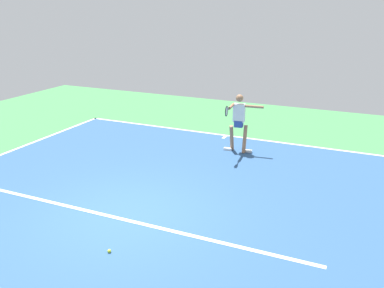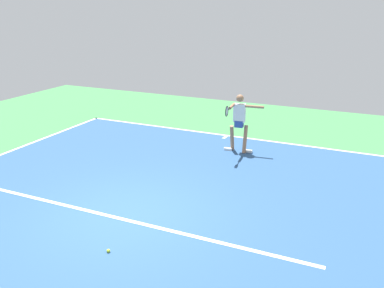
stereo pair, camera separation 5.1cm
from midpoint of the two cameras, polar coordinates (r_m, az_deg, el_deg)
ground_plane at (r=9.03m, az=-9.04°, el=-9.51°), size 22.37×22.37×0.00m
court_surface at (r=9.03m, az=-9.04°, el=-9.50°), size 10.86×12.39×0.00m
court_line_baseline_near at (r=14.15m, az=4.60°, el=1.17°), size 10.86×0.10×0.01m
court_line_service at (r=8.90m, az=-9.69°, el=-9.99°), size 8.15×0.10×0.01m
court_line_centre_mark at (r=13.97m, az=4.32°, el=0.95°), size 0.10×0.30×0.01m
tennis_player at (r=12.36m, az=6.25°, el=3.34°), size 1.13×1.24×1.74m
tennis_ball_centre_court at (r=7.85m, az=-11.35°, el=-14.05°), size 0.07×0.07×0.07m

